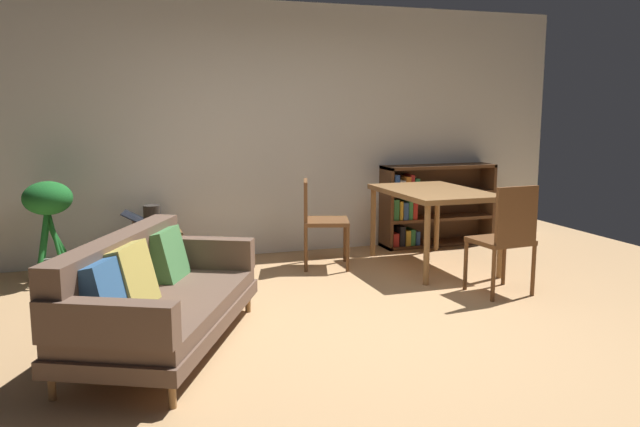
# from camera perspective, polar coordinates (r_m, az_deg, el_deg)

# --- Properties ---
(ground_plane) EXTENTS (8.16, 8.16, 0.00)m
(ground_plane) POSITION_cam_1_polar(r_m,az_deg,el_deg) (4.74, 4.48, -10.30)
(ground_plane) COLOR tan
(back_wall_panel) EXTENTS (6.80, 0.10, 2.70)m
(back_wall_panel) POSITION_cam_1_polar(r_m,az_deg,el_deg) (7.03, -4.04, 7.40)
(back_wall_panel) COLOR silver
(back_wall_panel) RESTS_ON ground_plane
(fabric_couch) EXTENTS (1.53, 1.99, 0.76)m
(fabric_couch) POSITION_cam_1_polar(r_m,az_deg,el_deg) (4.42, -14.79, -6.95)
(fabric_couch) COLOR olive
(fabric_couch) RESTS_ON ground_plane
(media_console) EXTENTS (0.39, 1.01, 0.51)m
(media_console) POSITION_cam_1_polar(r_m,az_deg,el_deg) (6.25, -14.30, -3.31)
(media_console) COLOR brown
(media_console) RESTS_ON ground_plane
(open_laptop) EXTENTS (0.46, 0.37, 0.12)m
(open_laptop) POSITION_cam_1_polar(r_m,az_deg,el_deg) (6.30, -15.08, -0.60)
(open_laptop) COLOR silver
(open_laptop) RESTS_ON media_console
(desk_speaker) EXTENTS (0.15, 0.15, 0.22)m
(desk_speaker) POSITION_cam_1_polar(r_m,az_deg,el_deg) (5.97, -14.71, -0.32)
(desk_speaker) COLOR #2D2823
(desk_speaker) RESTS_ON media_console
(potted_floor_plant) EXTENTS (0.44, 0.44, 0.94)m
(potted_floor_plant) POSITION_cam_1_polar(r_m,az_deg,el_deg) (6.33, -22.99, 0.11)
(potted_floor_plant) COLOR #9E9389
(potted_floor_plant) RESTS_ON ground_plane
(dining_table) EXTENTS (0.88, 1.33, 0.78)m
(dining_table) POSITION_cam_1_polar(r_m,az_deg,el_deg) (6.52, 10.05, 1.41)
(dining_table) COLOR olive
(dining_table) RESTS_ON ground_plane
(dining_chair_near) EXTENTS (0.56, 0.56, 0.88)m
(dining_chair_near) POSITION_cam_1_polar(r_m,az_deg,el_deg) (6.42, -0.11, -0.33)
(dining_chair_near) COLOR brown
(dining_chair_near) RESTS_ON ground_plane
(dining_chair_far) EXTENTS (0.49, 0.45, 0.95)m
(dining_chair_far) POSITION_cam_1_polar(r_m,az_deg,el_deg) (5.66, 16.26, -1.77)
(dining_chair_far) COLOR brown
(dining_chair_far) RESTS_ON ground_plane
(bookshelf) EXTENTS (1.35, 0.33, 0.94)m
(bookshelf) POSITION_cam_1_polar(r_m,az_deg,el_deg) (7.59, 9.60, 0.70)
(bookshelf) COLOR #56351E
(bookshelf) RESTS_ON ground_plane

